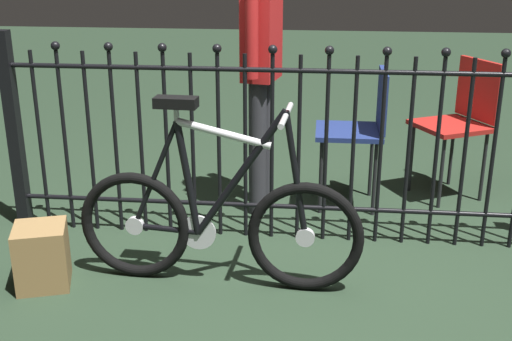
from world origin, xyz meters
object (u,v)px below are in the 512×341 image
chair_navy (362,123)px  person_visitor (262,52)px  bicycle (218,222)px  display_crate (42,256)px  chair_red (462,114)px

chair_navy → person_visitor: size_ratio=0.53×
chair_navy → bicycle: bearing=-123.5°
bicycle → chair_navy: 1.35m
chair_navy → display_crate: size_ratio=2.81×
person_visitor → display_crate: size_ratio=5.32×
bicycle → display_crate: bearing=-172.4°
bicycle → person_visitor: size_ratio=0.85×
chair_navy → chair_red: (0.66, 0.26, 0.01)m
chair_navy → chair_red: bearing=21.5°
bicycle → chair_navy: bicycle is taller
chair_red → person_visitor: (-1.28, -0.39, 0.45)m
bicycle → display_crate: bicycle is taller
chair_navy → display_crate: 2.06m
chair_red → display_crate: 2.74m
person_visitor → chair_red: bearing=16.7°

